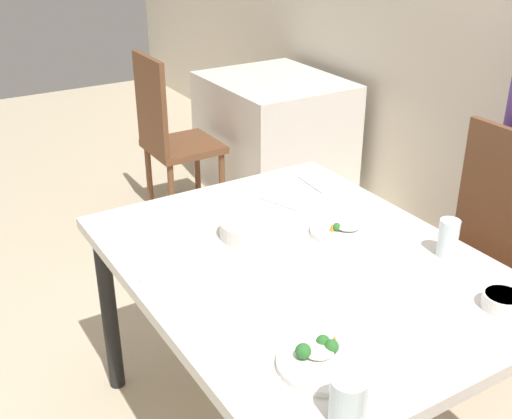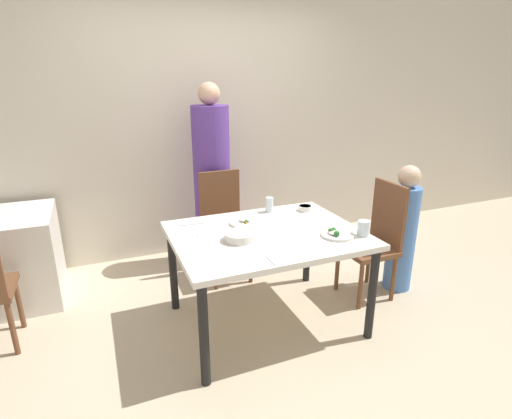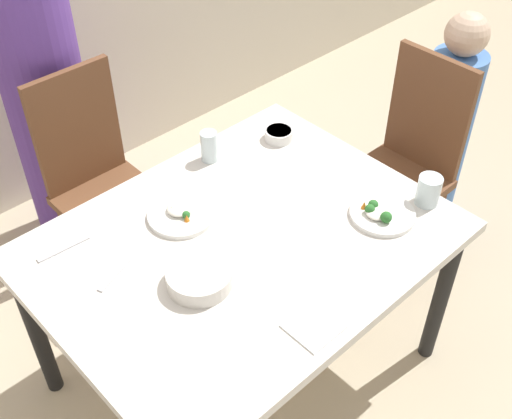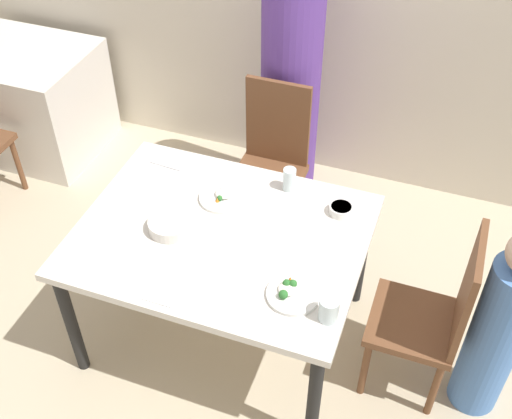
# 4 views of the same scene
# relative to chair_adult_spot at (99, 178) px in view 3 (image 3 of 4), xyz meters

# --- Properties ---
(ground_plane) EXTENTS (10.00, 10.00, 0.00)m
(ground_plane) POSITION_rel_chair_adult_spot_xyz_m (0.04, -0.86, -0.51)
(ground_plane) COLOR beige
(dining_table) EXTENTS (1.33, 1.03, 0.74)m
(dining_table) POSITION_rel_chair_adult_spot_xyz_m (0.04, -0.86, 0.15)
(dining_table) COLOR silver
(dining_table) RESTS_ON ground_plane
(chair_adult_spot) EXTENTS (0.40, 0.40, 0.98)m
(chair_adult_spot) POSITION_rel_chair_adult_spot_xyz_m (0.00, 0.00, 0.00)
(chair_adult_spot) COLOR brown
(chair_adult_spot) RESTS_ON ground_plane
(chair_child_spot) EXTENTS (0.40, 0.40, 0.98)m
(chair_child_spot) POSITION_rel_chair_adult_spot_xyz_m (1.06, -0.82, 0.00)
(chair_child_spot) COLOR brown
(chair_child_spot) RESTS_ON ground_plane
(person_adult) EXTENTS (0.35, 0.35, 1.74)m
(person_adult) POSITION_rel_chair_adult_spot_xyz_m (0.00, 0.34, 0.29)
(person_adult) COLOR #5B3893
(person_adult) RESTS_ON ground_plane
(person_child) EXTENTS (0.23, 0.23, 1.11)m
(person_child) POSITION_rel_chair_adult_spot_xyz_m (1.34, -0.82, 0.01)
(person_child) COLOR #5184D1
(person_child) RESTS_ON ground_plane
(bowl_curry) EXTENTS (0.21, 0.21, 0.06)m
(bowl_curry) POSITION_rel_chair_adult_spot_xyz_m (-0.18, -0.92, 0.25)
(bowl_curry) COLOR silver
(bowl_curry) RESTS_ON dining_table
(plate_rice_adult) EXTENTS (0.23, 0.23, 0.06)m
(plate_rice_adult) POSITION_rel_chair_adult_spot_xyz_m (0.47, -1.11, 0.24)
(plate_rice_adult) COLOR white
(plate_rice_adult) RESTS_ON dining_table
(plate_rice_child) EXTENTS (0.23, 0.23, 0.05)m
(plate_rice_child) POSITION_rel_chair_adult_spot_xyz_m (-0.04, -0.64, 0.24)
(plate_rice_child) COLOR white
(plate_rice_child) RESTS_ON dining_table
(bowl_rice_small) EXTENTS (0.11, 0.11, 0.04)m
(bowl_rice_small) POSITION_rel_chair_adult_spot_xyz_m (0.53, -0.54, 0.25)
(bowl_rice_small) COLOR white
(bowl_rice_small) RESTS_ON dining_table
(glass_water_tall) EXTENTS (0.08, 0.08, 0.11)m
(glass_water_tall) POSITION_rel_chair_adult_spot_xyz_m (0.64, -1.17, 0.28)
(glass_water_tall) COLOR silver
(glass_water_tall) RESTS_ON dining_table
(glass_water_short) EXTENTS (0.06, 0.06, 0.12)m
(glass_water_short) POSITION_rel_chair_adult_spot_xyz_m (0.25, -0.46, 0.29)
(glass_water_short) COLOR silver
(glass_water_short) RESTS_ON dining_table
(napkin_folded) EXTENTS (0.14, 0.14, 0.01)m
(napkin_folded) POSITION_rel_chair_adult_spot_xyz_m (-0.05, -1.28, 0.23)
(napkin_folded) COLOR white
(napkin_folded) RESTS_ON dining_table
(fork_steel) EXTENTS (0.18, 0.03, 0.01)m
(fork_steel) POSITION_rel_chair_adult_spot_xyz_m (-0.41, -0.50, 0.23)
(fork_steel) COLOR silver
(fork_steel) RESTS_ON dining_table
(spoon_steel) EXTENTS (0.18, 0.08, 0.01)m
(spoon_steel) POSITION_rel_chair_adult_spot_xyz_m (-0.34, -0.71, 0.23)
(spoon_steel) COLOR silver
(spoon_steel) RESTS_ON dining_table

